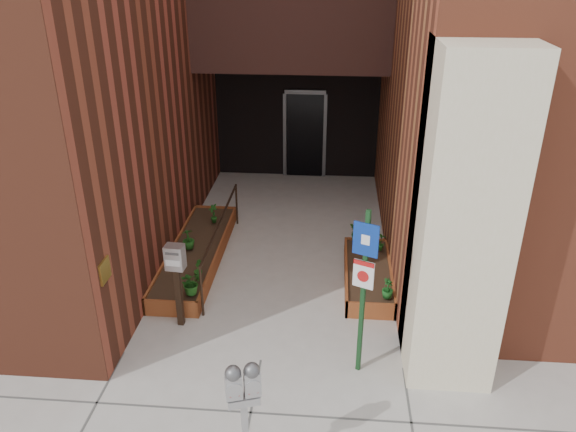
# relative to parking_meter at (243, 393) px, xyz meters

# --- Properties ---
(ground) EXTENTS (80.00, 80.00, 0.00)m
(ground) POSITION_rel_parking_meter_xyz_m (-0.10, 1.98, -1.24)
(ground) COLOR #9E9991
(ground) RESTS_ON ground
(planter_left) EXTENTS (0.90, 3.60, 0.30)m
(planter_left) POSITION_rel_parking_meter_xyz_m (-1.65, 4.68, -1.11)
(planter_left) COLOR brown
(planter_left) RESTS_ON ground
(planter_right) EXTENTS (0.80, 2.20, 0.30)m
(planter_right) POSITION_rel_parking_meter_xyz_m (1.50, 4.18, -1.11)
(planter_right) COLOR brown
(planter_right) RESTS_ON ground
(handrail) EXTENTS (0.04, 3.34, 0.90)m
(handrail) POSITION_rel_parking_meter_xyz_m (-1.15, 4.63, -0.49)
(handrail) COLOR black
(handrail) RESTS_ON ground
(parking_meter) EXTENTS (0.37, 0.23, 1.60)m
(parking_meter) POSITION_rel_parking_meter_xyz_m (0.00, 0.00, 0.00)
(parking_meter) COLOR #A3A3A6
(parking_meter) RESTS_ON ground
(sign_post) EXTENTS (0.31, 0.15, 2.44)m
(sign_post) POSITION_rel_parking_meter_xyz_m (1.26, 1.90, 0.26)
(sign_post) COLOR #153B1B
(sign_post) RESTS_ON ground
(payment_dropbox) EXTENTS (0.29, 0.23, 1.38)m
(payment_dropbox) POSITION_rel_parking_meter_xyz_m (-1.44, 2.72, -0.24)
(payment_dropbox) COLOR black
(payment_dropbox) RESTS_ON ground
(shrub_left_a) EXTENTS (0.50, 0.50, 0.40)m
(shrub_left_a) POSITION_rel_parking_meter_xyz_m (-1.35, 3.14, -0.74)
(shrub_left_a) COLOR #1E5618
(shrub_left_a) RESTS_ON planter_left
(shrub_left_b) EXTENTS (0.22, 0.22, 0.32)m
(shrub_left_b) POSITION_rel_parking_meter_xyz_m (-1.35, 3.60, -0.78)
(shrub_left_b) COLOR #1D5317
(shrub_left_b) RESTS_ON planter_left
(shrub_left_c) EXTENTS (0.29, 0.29, 0.39)m
(shrub_left_c) POSITION_rel_parking_meter_xyz_m (-1.76, 4.60, -0.74)
(shrub_left_c) COLOR #1B4E16
(shrub_left_c) RESTS_ON planter_left
(shrub_left_d) EXTENTS (0.29, 0.29, 0.39)m
(shrub_left_d) POSITION_rel_parking_meter_xyz_m (-1.53, 5.70, -0.74)
(shrub_left_d) COLOR #194F16
(shrub_left_d) RESTS_ON planter_left
(shrub_right_a) EXTENTS (0.25, 0.25, 0.33)m
(shrub_right_a) POSITION_rel_parking_meter_xyz_m (1.75, 3.28, -0.77)
(shrub_right_a) COLOR #17521C
(shrub_right_a) RESTS_ON planter_right
(shrub_right_b) EXTENTS (0.26, 0.26, 0.36)m
(shrub_right_b) POSITION_rel_parking_meter_xyz_m (1.75, 4.82, -0.76)
(shrub_right_b) COLOR #1C5317
(shrub_right_b) RESTS_ON planter_right
(shrub_right_c) EXTENTS (0.35, 0.35, 0.37)m
(shrub_right_c) POSITION_rel_parking_meter_xyz_m (1.33, 5.08, -0.75)
(shrub_right_c) COLOR #295B1A
(shrub_right_c) RESTS_ON planter_right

